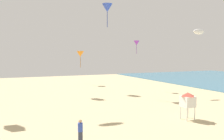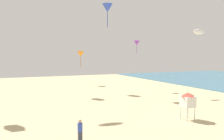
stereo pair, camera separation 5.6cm
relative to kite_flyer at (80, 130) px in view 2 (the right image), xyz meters
The scene contains 6 objects.
kite_flyer is the anchor object (origin of this frame).
lifeguard_stand 11.03m from the kite_flyer, ahead, with size 1.10×1.10×2.55m.
kite_purple_delta 27.39m from the kite_flyer, 51.93° to the left, with size 1.00×1.00×2.28m.
kite_blue_delta 24.07m from the kite_flyer, 61.99° to the left, with size 1.55×1.55×3.52m.
kite_orange_delta 33.83m from the kite_flyer, 73.44° to the left, with size 1.48×1.48×3.35m.
kite_white_parafoil_2 18.39m from the kite_flyer, 19.47° to the left, with size 1.57×0.44×0.61m.
Camera 2 is at (-7.95, -8.07, 6.04)m, focal length 38.45 mm.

